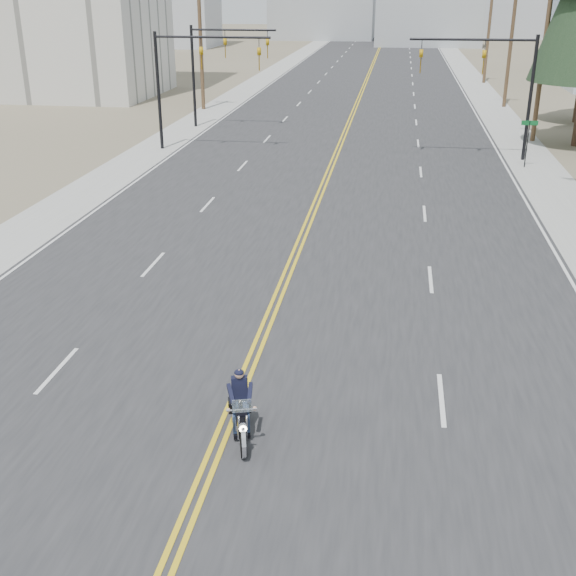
# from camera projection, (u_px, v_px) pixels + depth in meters

# --- Properties ---
(ground_plane) EXTENTS (400.00, 400.00, 0.00)m
(ground_plane) POSITION_uv_depth(u_px,v_px,m) (202.00, 483.00, 14.75)
(ground_plane) COLOR #776D56
(ground_plane) RESTS_ON ground
(road) EXTENTS (20.00, 200.00, 0.01)m
(road) POSITION_uv_depth(u_px,v_px,m) (366.00, 81.00, 78.67)
(road) COLOR #303033
(road) RESTS_ON ground
(sidewalk_left) EXTENTS (3.00, 200.00, 0.01)m
(sidewalk_left) POSITION_uv_depth(u_px,v_px,m) (263.00, 79.00, 80.23)
(sidewalk_left) COLOR #A5A5A0
(sidewalk_left) RESTS_ON ground
(sidewalk_right) EXTENTS (3.00, 200.00, 0.01)m
(sidewalk_right) POSITION_uv_depth(u_px,v_px,m) (474.00, 83.00, 77.10)
(sidewalk_right) COLOR #A5A5A0
(sidewalk_right) RESTS_ON ground
(traffic_mast_left) EXTENTS (7.10, 0.26, 7.00)m
(traffic_mast_left) POSITION_uv_depth(u_px,v_px,m) (189.00, 68.00, 43.29)
(traffic_mast_left) COLOR black
(traffic_mast_left) RESTS_ON ground
(traffic_mast_right) EXTENTS (7.10, 0.26, 7.00)m
(traffic_mast_right) POSITION_uv_depth(u_px,v_px,m) (496.00, 73.00, 40.85)
(traffic_mast_right) COLOR black
(traffic_mast_right) RESTS_ON ground
(traffic_mast_far) EXTENTS (6.10, 0.26, 7.00)m
(traffic_mast_far) POSITION_uv_depth(u_px,v_px,m) (216.00, 57.00, 50.67)
(traffic_mast_far) COLOR black
(traffic_mast_far) RESTS_ON ground
(street_sign) EXTENTS (0.90, 0.06, 2.62)m
(street_sign) POSITION_uv_depth(u_px,v_px,m) (528.00, 136.00, 39.99)
(street_sign) COLOR black
(street_sign) RESTS_ON ground
(utility_pole_c) EXTENTS (2.20, 0.30, 11.00)m
(utility_pole_c) POSITION_uv_depth(u_px,v_px,m) (544.00, 50.00, 45.55)
(utility_pole_c) COLOR brown
(utility_pole_c) RESTS_ON ground
(utility_pole_d) EXTENTS (2.20, 0.30, 11.50)m
(utility_pole_d) POSITION_uv_depth(u_px,v_px,m) (512.00, 33.00, 59.15)
(utility_pole_d) COLOR brown
(utility_pole_d) RESTS_ON ground
(utility_pole_e) EXTENTS (2.20, 0.30, 11.00)m
(utility_pole_e) POSITION_uv_depth(u_px,v_px,m) (489.00, 26.00, 74.77)
(utility_pole_e) COLOR brown
(utility_pole_e) RESTS_ON ground
(utility_pole_left) EXTENTS (2.20, 0.30, 10.50)m
(utility_pole_left) POSITION_uv_depth(u_px,v_px,m) (201.00, 40.00, 58.17)
(utility_pole_left) COLOR brown
(utility_pole_left) RESTS_ON ground
(haze_bldg_b) EXTENTS (18.00, 14.00, 14.00)m
(haze_bldg_b) POSITION_uv_depth(u_px,v_px,m) (429.00, 3.00, 125.11)
(haze_bldg_b) COLOR #ADB2B7
(haze_bldg_b) RESTS_ON ground
(haze_bldg_e) EXTENTS (14.00, 14.00, 12.00)m
(haze_bldg_e) POSITION_uv_depth(u_px,v_px,m) (510.00, 6.00, 146.01)
(haze_bldg_e) COLOR #B7BCC6
(haze_bldg_e) RESTS_ON ground
(motorcyclist) EXTENTS (1.36, 2.16, 1.57)m
(motorcyclist) POSITION_uv_depth(u_px,v_px,m) (241.00, 407.00, 16.00)
(motorcyclist) COLOR black
(motorcyclist) RESTS_ON ground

